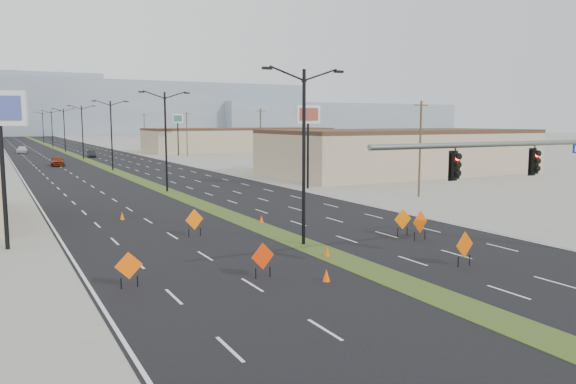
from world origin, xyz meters
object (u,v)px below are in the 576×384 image
construction_sign_0 (129,267)px  streetlight_4 (64,129)px  construction_sign_4 (465,246)px  pole_sign_west (0,121)px  streetlight_0 (304,151)px  car_mid (92,154)px  construction_sign_5 (420,223)px  pole_sign_east_near (308,121)px  streetlight_3 (82,130)px  streetlight_1 (166,138)px  cone_1 (327,251)px  construction_sign_3 (403,220)px  streetlight_2 (111,133)px  cone_3 (122,216)px  signal_mast (559,169)px  streetlight_5 (52,127)px  car_left (57,161)px  pole_sign_east_far (178,122)px  construction_sign_1 (263,257)px  construction_sign_2 (194,220)px  car_far (22,150)px  streetlight_6 (43,127)px  cone_0 (326,275)px  cone_2 (261,219)px

construction_sign_0 → streetlight_4: bearing=85.8°
construction_sign_4 → pole_sign_west: size_ratio=0.20×
streetlight_0 → car_mid: bearing=88.6°
construction_sign_5 → pole_sign_east_near: (7.28, 25.93, 6.04)m
streetlight_3 → pole_sign_west: bearing=-101.1°
streetlight_1 → cone_1: bearing=-90.7°
car_mid → construction_sign_3: size_ratio=2.35×
streetlight_2 → cone_3: bearing=-100.0°
signal_mast → streetlight_0: streetlight_0 is taller
construction_sign_5 → pole_sign_east_near: size_ratio=0.21×
streetlight_1 → construction_sign_4: (4.55, -35.99, -4.39)m
streetlight_1 → streetlight_5: (0.00, 112.00, 0.00)m
construction_sign_0 → streetlight_1: bearing=72.4°
car_left → construction_sign_0: 72.51m
construction_sign_3 → pole_sign_east_far: (12.51, 87.22, 5.97)m
car_mid → construction_sign_5: size_ratio=2.19×
construction_sign_5 → cone_3: bearing=117.6°
construction_sign_1 → construction_sign_2: bearing=78.8°
signal_mast → pole_sign_east_far: 97.10m
car_mid → cone_3: 76.18m
streetlight_1 → streetlight_4: 84.00m
car_far → construction_sign_0: bearing=-84.8°
streetlight_6 → cone_1: size_ratio=17.17×
streetlight_6 → construction_sign_2: size_ratio=5.82×
construction_sign_5 → cone_3: size_ratio=3.17×
streetlight_2 → pole_sign_west: (-15.17, -49.15, 1.70)m
streetlight_2 → pole_sign_west: size_ratio=1.14×
streetlight_6 → construction_sign_0: (-10.80, -171.86, -4.49)m
streetlight_3 → streetlight_1: bearing=-90.0°
cone_0 → cone_2: 14.90m
car_left → streetlight_3: bearing=69.8°
streetlight_4 → car_far: 10.26m
pole_sign_east_near → streetlight_0: bearing=-123.4°
construction_sign_5 → cone_0: construction_sign_5 is taller
streetlight_0 → construction_sign_5: streetlight_0 is taller
signal_mast → cone_2: signal_mast is taller
construction_sign_0 → cone_3: bearing=80.4°
pole_sign_east_near → cone_0: bearing=-121.6°
streetlight_4 → car_left: bearing=-98.1°
car_far → streetlight_6: bearing=86.8°
construction_sign_2 → cone_3: (-2.71, 8.20, -0.73)m
streetlight_1 → streetlight_3: bearing=90.0°
streetlight_0 → pole_sign_east_near: streetlight_0 is taller
signal_mast → streetlight_6: 178.21m
cone_0 → pole_sign_east_near: size_ratio=0.07×
construction_sign_3 → pole_sign_east_near: (7.31, 24.38, 6.11)m
cone_2 → pole_sign_east_near: (13.18, 16.24, 6.84)m
streetlight_4 → cone_1: 115.24m
construction_sign_2 → car_mid: bearing=69.3°
streetlight_2 → car_far: 56.83m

